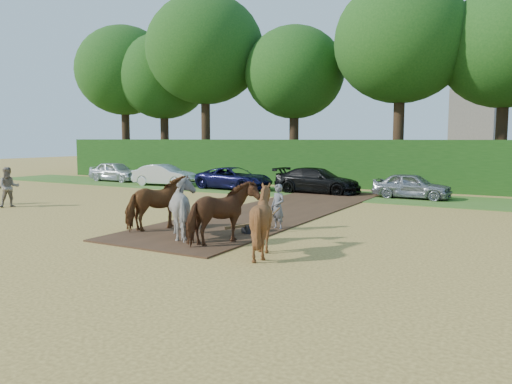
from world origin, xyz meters
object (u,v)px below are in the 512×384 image
object	(u,v)px
plough_team	(207,211)
parked_cars	(305,181)
spectator_near	(9,187)
church	(476,50)

from	to	relation	value
plough_team	parked_cars	bearing A→B (deg)	101.71
spectator_near	parked_cars	world-z (taller)	spectator_near
spectator_near	church	distance (m)	56.03
parked_cars	church	distance (m)	43.17
plough_team	spectator_near	bearing A→B (deg)	171.45
plough_team	church	world-z (taller)	church
spectator_near	church	world-z (taller)	church
parked_cars	plough_team	bearing A→B (deg)	-78.29
plough_team	parked_cars	world-z (taller)	plough_team
church	parked_cars	bearing A→B (deg)	-96.12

